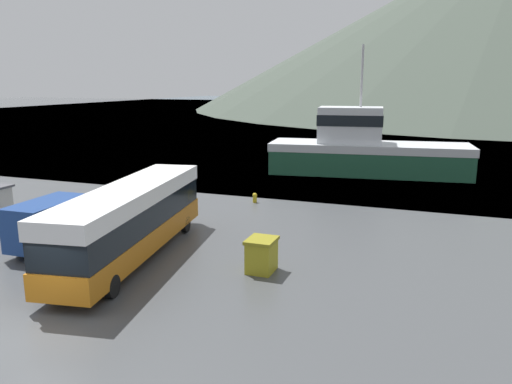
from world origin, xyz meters
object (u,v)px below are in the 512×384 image
at_px(tour_bus, 132,218).
at_px(delivery_van, 57,222).
at_px(storage_bin, 261,255).
at_px(fishing_boat, 365,149).

relative_size(tour_bus, delivery_van, 2.16).
xyz_separation_m(tour_bus, delivery_van, (-4.37, 0.02, -0.60)).
height_order(delivery_van, storage_bin, delivery_van).
height_order(delivery_van, fishing_boat, fishing_boat).
bearing_deg(delivery_van, storage_bin, -0.26).
relative_size(tour_bus, storage_bin, 8.57).
bearing_deg(storage_bin, delivery_van, -178.01).
bearing_deg(fishing_boat, tour_bus, -21.96).
height_order(tour_bus, fishing_boat, fishing_boat).
xyz_separation_m(delivery_van, storage_bin, (10.58, 0.37, -0.54)).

